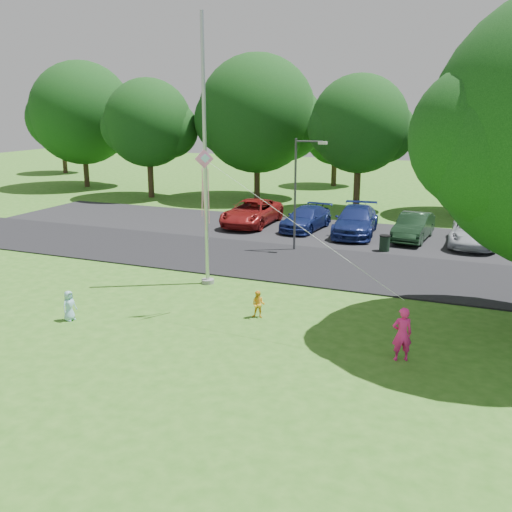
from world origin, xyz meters
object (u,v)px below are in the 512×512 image
at_px(trash_can, 385,244).
at_px(kite, 209,175).
at_px(flagpole, 205,177).
at_px(child_blue, 69,306).
at_px(street_lamp, 300,184).
at_px(child_yellow, 258,304).
at_px(woman, 402,334).

bearing_deg(trash_can, kite, -110.09).
relative_size(flagpole, kite, 1.47).
relative_size(flagpole, child_blue, 9.99).
xyz_separation_m(street_lamp, child_blue, (-4.05, -11.54, -2.69)).
distance_m(street_lamp, kite, 9.46).
bearing_deg(child_yellow, flagpole, 132.83).
bearing_deg(child_yellow, kite, -175.11).
bearing_deg(child_blue, child_yellow, -54.27).
height_order(street_lamp, child_yellow, street_lamp).
bearing_deg(child_yellow, street_lamp, 92.64).
bearing_deg(flagpole, woman, -27.79).
bearing_deg(kite, child_blue, 170.72).
relative_size(trash_can, kite, 0.12).
relative_size(child_yellow, kite, 0.14).
distance_m(street_lamp, trash_can, 4.94).
relative_size(street_lamp, kite, 0.78).
distance_m(flagpole, child_blue, 6.83).
bearing_deg(kite, street_lamp, 52.21).
height_order(woman, child_yellow, woman).
xyz_separation_m(flagpole, woman, (8.07, -4.25, -3.40)).
relative_size(flagpole, trash_can, 12.19).
bearing_deg(child_blue, woman, -73.07).
distance_m(flagpole, woman, 9.74).
height_order(flagpole, trash_can, flagpole).
relative_size(trash_can, woman, 0.54).
bearing_deg(woman, street_lamp, -83.20).
xyz_separation_m(trash_can, kite, (-3.88, -10.61, 4.24)).
distance_m(trash_can, kite, 12.07).
distance_m(trash_can, woman, 12.07).
relative_size(flagpole, child_yellow, 10.88).
bearing_deg(flagpole, child_blue, -114.12).
bearing_deg(child_yellow, trash_can, 70.13).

